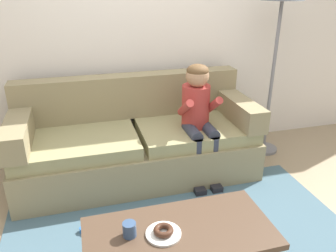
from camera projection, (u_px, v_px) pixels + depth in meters
ground at (175, 223)px, 2.68m from camera, size 10.00×10.00×0.00m
wall_back at (136, 22)px, 3.35m from camera, size 8.00×0.10×2.80m
area_rug at (184, 244)px, 2.45m from camera, size 2.61×1.63×0.01m
couch at (137, 142)px, 3.26m from camera, size 2.24×0.90×0.93m
coffee_table at (179, 236)px, 2.01m from camera, size 1.14×0.55×0.41m
person_child at (198, 112)px, 3.08m from camera, size 0.34×0.58×1.10m
plate at (163, 234)px, 1.96m from camera, size 0.21×0.21×0.01m
donut at (163, 230)px, 1.95m from camera, size 0.16×0.16×0.04m
mug at (129, 229)px, 1.94m from camera, size 0.08×0.08×0.09m
toy_controller at (95, 228)px, 2.58m from camera, size 0.23×0.09×0.05m
floor_lamp at (282, 0)px, 3.19m from camera, size 0.42×0.42×1.87m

